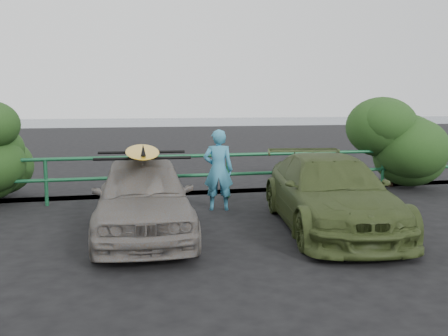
{
  "coord_description": "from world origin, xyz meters",
  "views": [
    {
      "loc": [
        -1.75,
        -6.1,
        2.19
      ],
      "look_at": [
        0.39,
        2.82,
        0.99
      ],
      "focal_mm": 40.0,
      "sensor_mm": 36.0,
      "label": 1
    }
  ],
  "objects_px": {
    "sedan": "(143,196)",
    "man": "(218,170)",
    "olive_vehicle": "(330,193)",
    "surfboard": "(142,151)",
    "guardrail": "(185,177)"
  },
  "relations": [
    {
      "from": "guardrail",
      "to": "olive_vehicle",
      "type": "height_order",
      "value": "olive_vehicle"
    },
    {
      "from": "man",
      "to": "surfboard",
      "type": "height_order",
      "value": "man"
    },
    {
      "from": "surfboard",
      "to": "sedan",
      "type": "bearing_deg",
      "value": -86.69
    },
    {
      "from": "guardrail",
      "to": "surfboard",
      "type": "height_order",
      "value": "surfboard"
    },
    {
      "from": "sedan",
      "to": "olive_vehicle",
      "type": "xyz_separation_m",
      "value": [
        3.21,
        -0.27,
        -0.03
      ]
    },
    {
      "from": "sedan",
      "to": "olive_vehicle",
      "type": "bearing_deg",
      "value": -1.54
    },
    {
      "from": "sedan",
      "to": "man",
      "type": "relative_size",
      "value": 2.33
    },
    {
      "from": "olive_vehicle",
      "to": "surfboard",
      "type": "height_order",
      "value": "surfboard"
    },
    {
      "from": "olive_vehicle",
      "to": "man",
      "type": "relative_size",
      "value": 2.63
    },
    {
      "from": "surfboard",
      "to": "man",
      "type": "bearing_deg",
      "value": 48.62
    },
    {
      "from": "sedan",
      "to": "man",
      "type": "height_order",
      "value": "man"
    },
    {
      "from": "sedan",
      "to": "man",
      "type": "distance_m",
      "value": 2.36
    },
    {
      "from": "olive_vehicle",
      "to": "surfboard",
      "type": "distance_m",
      "value": 3.32
    },
    {
      "from": "man",
      "to": "sedan",
      "type": "bearing_deg",
      "value": 58.65
    },
    {
      "from": "guardrail",
      "to": "sedan",
      "type": "xyz_separation_m",
      "value": [
        -1.16,
        -2.92,
        0.14
      ]
    }
  ]
}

